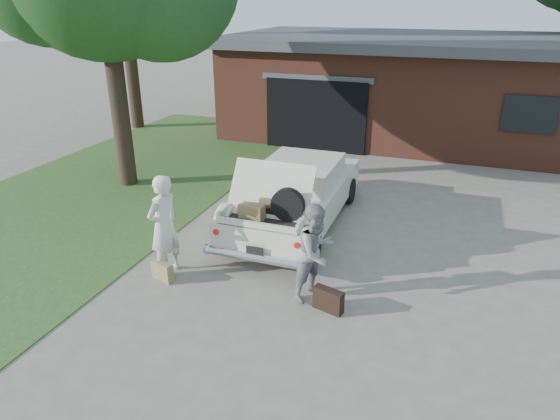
% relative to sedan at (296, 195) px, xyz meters
% --- Properties ---
extents(ground, '(90.00, 90.00, 0.00)m').
position_rel_sedan_xyz_m(ground, '(0.29, -2.39, -0.69)').
color(ground, gray).
rests_on(ground, ground).
extents(grass_strip, '(6.00, 16.00, 0.02)m').
position_rel_sedan_xyz_m(grass_strip, '(-5.21, 0.61, -0.68)').
color(grass_strip, '#2D4C1E').
rests_on(grass_strip, ground).
extents(house, '(12.80, 7.80, 3.30)m').
position_rel_sedan_xyz_m(house, '(1.27, 9.08, 0.98)').
color(house, brown).
rests_on(house, ground).
extents(sedan, '(1.87, 4.70, 1.78)m').
position_rel_sedan_xyz_m(sedan, '(0.00, 0.00, 0.00)').
color(sedan, silver).
rests_on(sedan, ground).
extents(woman_left, '(0.56, 0.74, 1.83)m').
position_rel_sedan_xyz_m(woman_left, '(-1.50, -2.72, 0.23)').
color(woman_left, silver).
rests_on(woman_left, ground).
extents(woman_right, '(0.88, 0.96, 1.61)m').
position_rel_sedan_xyz_m(woman_right, '(1.17, -2.54, 0.12)').
color(woman_right, gray).
rests_on(woman_right, ground).
extents(suitcase_left, '(0.46, 0.27, 0.34)m').
position_rel_sedan_xyz_m(suitcase_left, '(-1.44, -2.96, -0.52)').
color(suitcase_left, '#9E8350').
rests_on(suitcase_left, ground).
extents(suitcase_right, '(0.51, 0.29, 0.38)m').
position_rel_sedan_xyz_m(suitcase_right, '(1.48, -2.87, -0.50)').
color(suitcase_right, black).
rests_on(suitcase_right, ground).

